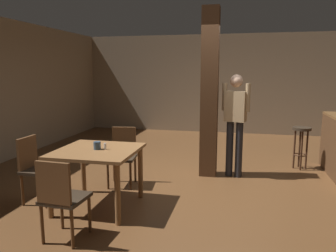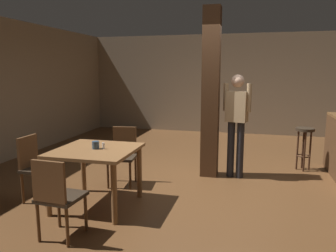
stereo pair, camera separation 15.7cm
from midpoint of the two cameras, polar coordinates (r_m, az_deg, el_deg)
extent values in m
plane|color=brown|center=(5.40, 6.74, -9.71)|extent=(10.80, 10.80, 0.00)
cube|color=gray|center=(9.59, 10.59, 7.17)|extent=(8.00, 0.10, 2.80)
cube|color=#422816|center=(5.52, 8.26, 5.55)|extent=(0.28, 0.28, 2.80)
cube|color=brown|center=(4.35, -11.46, -4.17)|extent=(1.02, 1.02, 0.04)
cylinder|color=brown|center=(4.68, -4.04, -7.95)|extent=(0.07, 0.07, 0.74)
cylinder|color=brown|center=(5.02, -13.67, -6.99)|extent=(0.07, 0.07, 0.74)
cylinder|color=brown|center=(3.91, -8.21, -11.66)|extent=(0.07, 0.07, 0.74)
cylinder|color=brown|center=(4.31, -19.23, -10.07)|extent=(0.07, 0.07, 0.74)
cube|color=#2D2319|center=(3.72, -16.87, -11.77)|extent=(0.44, 0.44, 0.04)
cube|color=brown|center=(3.50, -18.84, -9.34)|extent=(0.38, 0.06, 0.45)
cylinder|color=brown|center=(4.03, -17.40, -13.55)|extent=(0.04, 0.04, 0.43)
cylinder|color=brown|center=(3.85, -12.97, -14.46)|extent=(0.04, 0.04, 0.43)
cylinder|color=brown|center=(3.78, -20.52, -15.36)|extent=(0.04, 0.04, 0.43)
cylinder|color=brown|center=(3.59, -15.91, -16.48)|extent=(0.04, 0.04, 0.43)
cube|color=#2D2319|center=(4.82, -20.39, -7.03)|extent=(0.43, 0.43, 0.04)
cube|color=brown|center=(4.88, -22.38, -4.23)|extent=(0.04, 0.38, 0.45)
cylinder|color=brown|center=(4.93, -17.37, -9.24)|extent=(0.04, 0.04, 0.43)
cylinder|color=brown|center=(4.66, -19.73, -10.49)|extent=(0.04, 0.04, 0.43)
cylinder|color=brown|center=(5.12, -20.70, -8.72)|extent=(0.04, 0.04, 0.43)
cylinder|color=brown|center=(4.86, -23.15, -9.86)|extent=(0.04, 0.04, 0.43)
cube|color=#2D2319|center=(5.15, -7.19, -5.43)|extent=(0.47, 0.47, 0.04)
cube|color=brown|center=(5.28, -6.70, -2.54)|extent=(0.38, 0.08, 0.45)
cylinder|color=brown|center=(5.01, -5.69, -8.52)|extent=(0.04, 0.04, 0.43)
cylinder|color=brown|center=(5.10, -9.56, -8.28)|extent=(0.04, 0.04, 0.43)
cylinder|color=brown|center=(5.34, -4.82, -7.37)|extent=(0.04, 0.04, 0.43)
cylinder|color=brown|center=(5.42, -8.46, -7.17)|extent=(0.04, 0.04, 0.43)
cylinder|color=#33475B|center=(4.34, -11.48, -3.27)|extent=(0.09, 0.09, 0.10)
cylinder|color=silver|center=(4.31, -10.16, -3.43)|extent=(0.03, 0.03, 0.08)
cube|color=tan|center=(5.51, 12.72, 3.32)|extent=(0.38, 0.28, 0.50)
sphere|color=tan|center=(5.48, 12.88, 7.64)|extent=(0.26, 0.26, 0.21)
cylinder|color=#232328|center=(5.61, 13.23, -4.12)|extent=(0.15, 0.15, 0.95)
cylinder|color=#232328|center=(5.65, 11.67, -3.95)|extent=(0.15, 0.15, 0.95)
cylinder|color=tan|center=(5.44, 14.74, 4.75)|extent=(0.10, 0.10, 0.46)
cylinder|color=tan|center=(5.55, 10.84, 4.99)|extent=(0.10, 0.10, 0.46)
cylinder|color=#2D2319|center=(6.36, 23.43, -0.54)|extent=(0.33, 0.33, 0.05)
torus|color=#382114|center=(6.45, 23.15, -4.79)|extent=(0.23, 0.23, 0.02)
cylinder|color=#382114|center=(6.53, 23.07, -3.72)|extent=(0.03, 0.03, 0.72)
cylinder|color=#382114|center=(6.33, 23.35, -4.15)|extent=(0.03, 0.03, 0.72)
cylinder|color=#382114|center=(6.45, 24.14, -3.96)|extent=(0.03, 0.03, 0.72)
cylinder|color=#382114|center=(6.42, 22.27, -3.90)|extent=(0.03, 0.03, 0.72)
camera|label=1|loc=(0.08, -89.10, 0.15)|focal=35.00mm
camera|label=2|loc=(0.08, 90.90, -0.15)|focal=35.00mm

